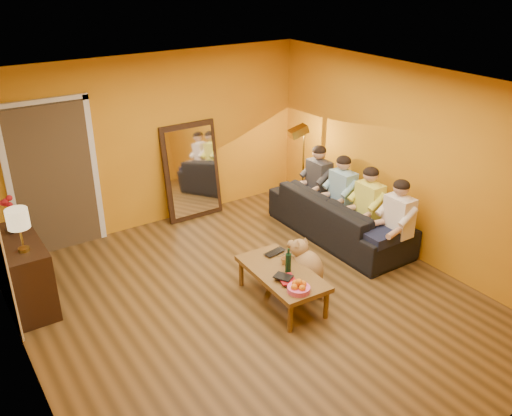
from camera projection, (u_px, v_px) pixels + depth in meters
room_shell at (237, 196)px, 6.27m from camera, size 5.00×5.50×2.60m
doorway_recess at (51, 177)px, 7.48m from camera, size 1.06×0.30×2.10m
door_jamb_left at (10, 188)px, 7.10m from camera, size 0.08×0.06×2.20m
door_jamb_right at (95, 171)px, 7.67m from camera, size 0.08×0.06×2.20m
door_header at (41, 102)px, 6.94m from camera, size 1.22×0.06×0.08m
mirror_frame at (192, 171)px, 8.48m from camera, size 0.92×0.27×1.51m
mirror_glass at (193, 172)px, 8.45m from camera, size 0.78×0.21×1.35m
sideboard at (25, 272)px, 6.40m from camera, size 0.44×1.18×0.85m
table_lamp at (20, 231)px, 5.89m from camera, size 0.24×0.24×0.51m
sofa at (339, 216)px, 7.98m from camera, size 2.33×0.91×0.68m
coffee_table at (282, 286)px, 6.52m from camera, size 0.67×1.25×0.42m
floor_lamp at (303, 170)px, 8.63m from camera, size 0.35×0.30×1.44m
dog at (308, 265)px, 6.70m from camera, size 0.47×0.64×0.68m
person_far_left at (398, 223)px, 7.17m from camera, size 0.70×0.44×1.22m
person_mid_left at (369, 208)px, 7.59m from camera, size 0.70×0.44×1.22m
person_mid_right at (342, 195)px, 8.00m from camera, size 0.70×0.44×1.22m
person_far_right at (318, 183)px, 8.42m from camera, size 0.70×0.44×1.22m
fruit_bowl at (299, 285)px, 6.01m from camera, size 0.26×0.26×0.16m
wine_bottle at (288, 260)px, 6.35m from camera, size 0.07×0.07×0.31m
tumbler at (284, 261)px, 6.56m from camera, size 0.12×0.12×0.09m
laptop at (277, 254)px, 6.78m from camera, size 0.33×0.24×0.02m
book_lower at (280, 282)px, 6.18m from camera, size 0.20×0.26×0.02m
book_mid at (280, 280)px, 6.19m from camera, size 0.24×0.29×0.02m
book_upper at (280, 280)px, 6.16m from camera, size 0.23×0.25×0.02m
vase at (12, 225)px, 6.38m from camera, size 0.16×0.16×0.17m
flowers at (8, 204)px, 6.26m from camera, size 0.17×0.17×0.48m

